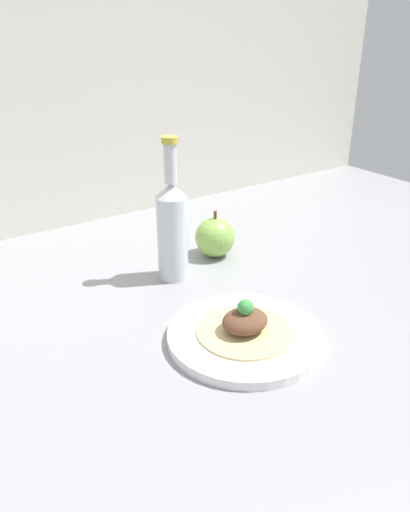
{
  "coord_description": "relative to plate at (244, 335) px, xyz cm",
  "views": [
    {
      "loc": [
        -53.44,
        -65.91,
        47.79
      ],
      "look_at": [
        -8.55,
        -0.1,
        10.05
      ],
      "focal_mm": 35.0,
      "sensor_mm": 36.0,
      "label": 1
    }
  ],
  "objects": [
    {
      "name": "plated_food",
      "position": [
        0.0,
        0.0,
        2.26
      ],
      "size": [
        15.83,
        15.83,
        6.05
      ],
      "color": "#D6BC7F",
      "rests_on": "plate"
    },
    {
      "name": "apple",
      "position": [
        15.04,
        29.6,
        3.38
      ],
      "size": [
        8.83,
        8.83,
        10.52
      ],
      "color": "#84B74C",
      "rests_on": "ground_plane"
    },
    {
      "name": "cider_bottle",
      "position": [
        2.07,
        26.0,
        9.96
      ],
      "size": [
        6.11,
        6.11,
        28.71
      ],
      "color": "silver",
      "rests_on": "ground_plane"
    },
    {
      "name": "ground_plane",
      "position": [
        9.59,
        13.09,
        -3.04
      ],
      "size": [
        180.0,
        110.0,
        4.0
      ],
      "primitive_type": "cube",
      "color": "gray"
    },
    {
      "name": "plate",
      "position": [
        0.0,
        0.0,
        0.0
      ],
      "size": [
        25.4,
        25.4,
        1.96
      ],
      "color": "white",
      "rests_on": "ground_plane"
    },
    {
      "name": "wall_backsplash",
      "position": [
        9.59,
        66.59,
        38.96
      ],
      "size": [
        180.0,
        3.0,
        80.0
      ],
      "color": "silver",
      "rests_on": "ground_plane"
    }
  ]
}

